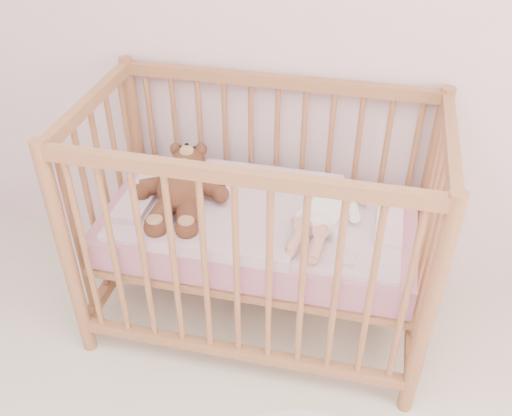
% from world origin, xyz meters
% --- Properties ---
extents(crib, '(1.36, 0.76, 1.00)m').
position_xyz_m(crib, '(-0.10, 1.60, 0.50)').
color(crib, '#AC7749').
rests_on(crib, floor).
extents(mattress, '(1.22, 0.62, 0.13)m').
position_xyz_m(mattress, '(-0.10, 1.60, 0.49)').
color(mattress, pink).
rests_on(mattress, crib).
extents(blanket, '(1.10, 0.58, 0.06)m').
position_xyz_m(blanket, '(-0.10, 1.60, 0.56)').
color(blanket, pink).
rests_on(blanket, mattress).
extents(baby, '(0.35, 0.54, 0.12)m').
position_xyz_m(baby, '(0.16, 1.58, 0.64)').
color(baby, white).
rests_on(baby, blanket).
extents(teddy_bear, '(0.48, 0.62, 0.16)m').
position_xyz_m(teddy_bear, '(-0.41, 1.58, 0.65)').
color(teddy_bear, brown).
rests_on(teddy_bear, blanket).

